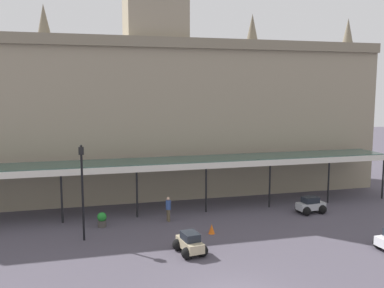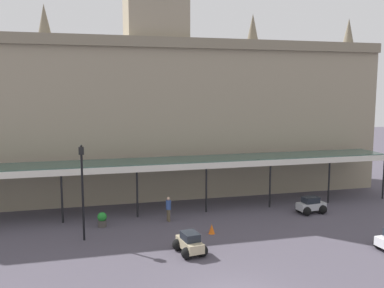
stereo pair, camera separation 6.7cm
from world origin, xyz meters
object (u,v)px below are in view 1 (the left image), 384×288
(car_silver_sedan, at_px, (311,206))
(planter_forecourt_centre, at_px, (102,219))
(victorian_lamppost, at_px, (82,182))
(traffic_cone, at_px, (212,229))
(car_beige_sedan, at_px, (190,244))
(pedestrian_beside_cars, at_px, (168,208))

(car_silver_sedan, xyz_separation_m, planter_forecourt_centre, (-14.74, 0.65, -0.01))
(planter_forecourt_centre, bearing_deg, victorian_lamppost, -117.17)
(traffic_cone, bearing_deg, victorian_lamppost, 173.81)
(traffic_cone, bearing_deg, car_beige_sedan, -127.51)
(car_beige_sedan, xyz_separation_m, victorian_lamppost, (-5.57, 3.55, 2.99))
(car_silver_sedan, relative_size, planter_forecourt_centre, 2.22)
(car_beige_sedan, bearing_deg, traffic_cone, 52.49)
(car_beige_sedan, height_order, traffic_cone, car_beige_sedan)
(victorian_lamppost, bearing_deg, traffic_cone, -6.19)
(car_silver_sedan, bearing_deg, car_beige_sedan, -153.54)
(traffic_cone, height_order, planter_forecourt_centre, planter_forecourt_centre)
(pedestrian_beside_cars, bearing_deg, planter_forecourt_centre, -179.03)
(car_beige_sedan, relative_size, traffic_cone, 3.54)
(pedestrian_beside_cars, distance_m, victorian_lamppost, 6.55)
(car_silver_sedan, bearing_deg, pedestrian_beside_cars, 176.00)
(victorian_lamppost, height_order, traffic_cone, victorian_lamppost)
(car_beige_sedan, bearing_deg, victorian_lamppost, 147.52)
(planter_forecourt_centre, bearing_deg, traffic_cone, -25.25)
(car_silver_sedan, relative_size, victorian_lamppost, 0.37)
(car_beige_sedan, bearing_deg, planter_forecourt_centre, 127.39)
(car_beige_sedan, xyz_separation_m, planter_forecourt_centre, (-4.42, 5.78, -0.01))
(planter_forecourt_centre, bearing_deg, car_beige_sedan, -52.61)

